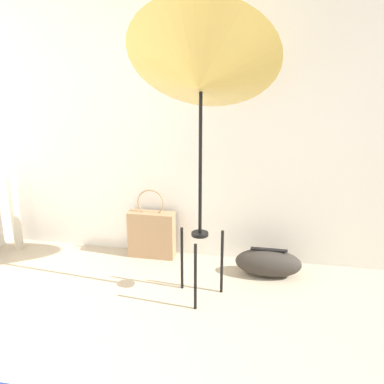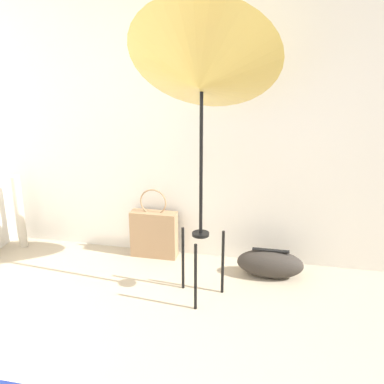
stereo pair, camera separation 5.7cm
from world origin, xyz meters
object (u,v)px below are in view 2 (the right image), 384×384
at_px(photo_umbrella, 202,73).
at_px(tote_bag, 154,233).
at_px(paper_roll, 20,212).
at_px(duffel_bag, 270,264).

bearing_deg(photo_umbrella, tote_bag, 132.51).
xyz_separation_m(photo_umbrella, paper_roll, (-1.63, 0.46, -1.17)).
bearing_deg(duffel_bag, photo_umbrella, -139.98).
height_order(photo_umbrella, tote_bag, photo_umbrella).
distance_m(photo_umbrella, tote_bag, 1.47).
bearing_deg(duffel_bag, paper_roll, 177.58).
relative_size(photo_umbrella, tote_bag, 3.33).
xyz_separation_m(tote_bag, duffel_bag, (0.93, -0.15, -0.09)).
bearing_deg(tote_bag, duffel_bag, -9.26).
distance_m(photo_umbrella, paper_roll, 2.06).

